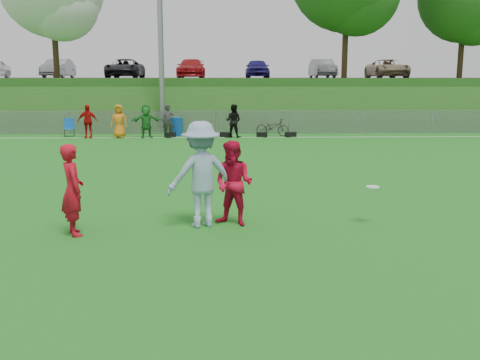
{
  "coord_description": "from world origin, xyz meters",
  "views": [
    {
      "loc": [
        0.39,
        -9.43,
        2.8
      ],
      "look_at": [
        0.7,
        0.5,
        0.98
      ],
      "focal_mm": 40.0,
      "sensor_mm": 36.0,
      "label": 1
    }
  ],
  "objects_px": {
    "player_blue": "(201,174)",
    "recycling_bin": "(177,127)",
    "player_red_left": "(73,190)",
    "player_red_center": "(234,183)",
    "bicycle": "(273,127)",
    "frisbee": "(373,187)"
  },
  "relations": [
    {
      "from": "player_blue",
      "to": "recycling_bin",
      "type": "height_order",
      "value": "player_blue"
    },
    {
      "from": "player_red_center",
      "to": "recycling_bin",
      "type": "distance_m",
      "value": 18.31
    },
    {
      "from": "player_red_center",
      "to": "bicycle",
      "type": "height_order",
      "value": "player_red_center"
    },
    {
      "from": "player_blue",
      "to": "bicycle",
      "type": "distance_m",
      "value": 18.16
    },
    {
      "from": "recycling_bin",
      "to": "bicycle",
      "type": "distance_m",
      "value": 5.08
    },
    {
      "from": "player_blue",
      "to": "bicycle",
      "type": "height_order",
      "value": "player_blue"
    },
    {
      "from": "player_red_center",
      "to": "player_blue",
      "type": "height_order",
      "value": "player_blue"
    },
    {
      "from": "player_red_left",
      "to": "frisbee",
      "type": "xyz_separation_m",
      "value": [
        5.74,
        0.58,
        -0.09
      ]
    },
    {
      "from": "recycling_bin",
      "to": "player_blue",
      "type": "bearing_deg",
      "value": -83.63
    },
    {
      "from": "player_blue",
      "to": "recycling_bin",
      "type": "relative_size",
      "value": 2.14
    },
    {
      "from": "player_red_left",
      "to": "bicycle",
      "type": "distance_m",
      "value": 19.21
    },
    {
      "from": "player_red_center",
      "to": "bicycle",
      "type": "xyz_separation_m",
      "value": [
        2.41,
        17.83,
        -0.37
      ]
    },
    {
      "from": "recycling_bin",
      "to": "frisbee",
      "type": "bearing_deg",
      "value": -73.34
    },
    {
      "from": "player_red_left",
      "to": "player_blue",
      "type": "relative_size",
      "value": 0.82
    },
    {
      "from": "player_red_left",
      "to": "recycling_bin",
      "type": "xyz_separation_m",
      "value": [
        0.31,
        18.71,
        -0.37
      ]
    },
    {
      "from": "player_red_center",
      "to": "bicycle",
      "type": "relative_size",
      "value": 0.94
    },
    {
      "from": "player_red_left",
      "to": "player_blue",
      "type": "xyz_separation_m",
      "value": [
        2.34,
        0.53,
        0.18
      ]
    },
    {
      "from": "player_red_left",
      "to": "player_blue",
      "type": "height_order",
      "value": "player_blue"
    },
    {
      "from": "player_red_center",
      "to": "player_blue",
      "type": "relative_size",
      "value": 0.81
    },
    {
      "from": "frisbee",
      "to": "player_red_center",
      "type": "bearing_deg",
      "value": 179.69
    },
    {
      "from": "frisbee",
      "to": "recycling_bin",
      "type": "height_order",
      "value": "recycling_bin"
    },
    {
      "from": "recycling_bin",
      "to": "player_red_center",
      "type": "bearing_deg",
      "value": -81.62
    }
  ]
}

